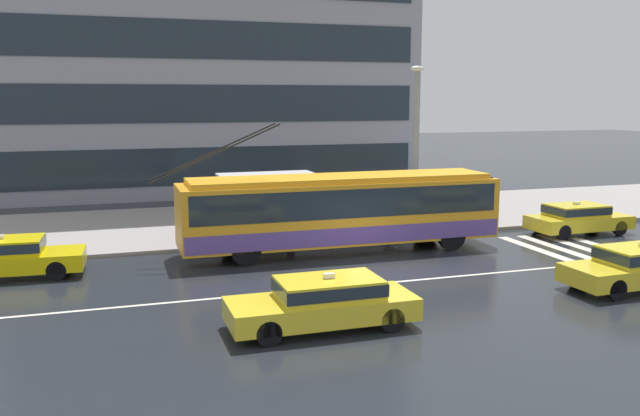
% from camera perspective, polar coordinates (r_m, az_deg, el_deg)
% --- Properties ---
extents(ground_plane, '(160.00, 160.00, 0.00)m').
position_cam_1_polar(ground_plane, '(22.07, 4.98, -5.54)').
color(ground_plane, '#21252B').
extents(sidewalk_slab, '(80.00, 10.00, 0.14)m').
position_cam_1_polar(sidewalk_slab, '(31.24, -2.11, -0.95)').
color(sidewalk_slab, gray).
rests_on(sidewalk_slab, ground_plane).
extents(crosswalk_stripe_edge_near, '(0.44, 4.40, 0.01)m').
position_cam_1_polar(crosswalk_stripe_edge_near, '(26.75, 17.88, -3.30)').
color(crosswalk_stripe_edge_near, beige).
rests_on(crosswalk_stripe_edge_near, ground_plane).
extents(crosswalk_stripe_inner_a, '(0.44, 4.40, 0.01)m').
position_cam_1_polar(crosswalk_stripe_inner_a, '(27.28, 19.42, -3.15)').
color(crosswalk_stripe_inner_a, beige).
rests_on(crosswalk_stripe_inner_a, ground_plane).
extents(crosswalk_stripe_center, '(0.44, 4.40, 0.01)m').
position_cam_1_polar(crosswalk_stripe_center, '(27.83, 20.90, -2.99)').
color(crosswalk_stripe_center, beige).
rests_on(crosswalk_stripe_center, ground_plane).
extents(crosswalk_stripe_inner_b, '(0.44, 4.40, 0.01)m').
position_cam_1_polar(crosswalk_stripe_inner_b, '(28.40, 22.32, -2.84)').
color(crosswalk_stripe_inner_b, beige).
rests_on(crosswalk_stripe_inner_b, ground_plane).
extents(lane_centre_line, '(72.00, 0.14, 0.01)m').
position_cam_1_polar(lane_centre_line, '(21.01, 6.25, -6.32)').
color(lane_centre_line, silver).
rests_on(lane_centre_line, ground_plane).
extents(trolleybus, '(12.87, 2.57, 4.80)m').
position_cam_1_polar(trolleybus, '(24.76, 1.83, -0.14)').
color(trolleybus, orange).
rests_on(trolleybus, ground_plane).
extents(taxi_ahead_of_bus, '(4.32, 1.91, 1.39)m').
position_cam_1_polar(taxi_ahead_of_bus, '(30.08, 21.18, -0.76)').
color(taxi_ahead_of_bus, yellow).
rests_on(taxi_ahead_of_bus, ground_plane).
extents(taxi_oncoming_near, '(4.69, 1.79, 1.39)m').
position_cam_1_polar(taxi_oncoming_near, '(16.70, 0.39, -7.92)').
color(taxi_oncoming_near, yellow).
rests_on(taxi_oncoming_near, ground_plane).
extents(taxi_queued_behind_bus, '(4.75, 2.02, 1.39)m').
position_cam_1_polar(taxi_queued_behind_bus, '(23.51, -25.36, -3.73)').
color(taxi_queued_behind_bus, yellow).
rests_on(taxi_queued_behind_bus, ground_plane).
extents(taxi_oncoming_far, '(4.61, 1.90, 1.39)m').
position_cam_1_polar(taxi_oncoming_far, '(22.28, 25.63, -4.44)').
color(taxi_oncoming_far, yellow).
rests_on(taxi_oncoming_far, ground_plane).
extents(bus_shelter, '(3.92, 1.73, 2.50)m').
position_cam_1_polar(bus_shelter, '(27.46, -4.68, 1.72)').
color(bus_shelter, gray).
rests_on(bus_shelter, sidewalk_slab).
extents(pedestrian_at_shelter, '(1.55, 1.55, 1.94)m').
position_cam_1_polar(pedestrian_at_shelter, '(26.34, -2.35, 0.78)').
color(pedestrian_at_shelter, navy).
rests_on(pedestrian_at_shelter, sidewalk_slab).
extents(pedestrian_approaching_curb, '(0.40, 0.40, 1.73)m').
position_cam_1_polar(pedestrian_approaching_curb, '(29.97, 5.93, 0.70)').
color(pedestrian_approaching_curb, '#29314B').
rests_on(pedestrian_approaching_curb, sidewalk_slab).
extents(pedestrian_walking_past, '(0.99, 0.99, 1.96)m').
position_cam_1_polar(pedestrian_walking_past, '(27.04, -3.56, 0.92)').
color(pedestrian_walking_past, '#52583B').
rests_on(pedestrian_walking_past, sidewalk_slab).
extents(street_lamp, '(0.60, 0.32, 6.86)m').
position_cam_1_polar(street_lamp, '(28.61, 8.19, 6.31)').
color(street_lamp, gray).
rests_on(street_lamp, sidewalk_slab).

